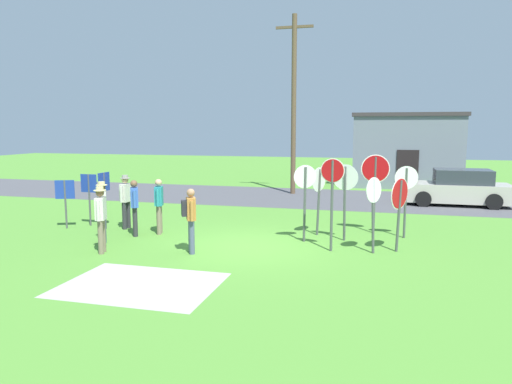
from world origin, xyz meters
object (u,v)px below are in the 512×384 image
object	(u,v)px
stop_sign_rear_right	(319,189)
person_in_blue	(190,216)
stop_sign_low_front	(345,189)
person_with_sunhat	(159,203)
person_in_teal	(135,205)
person_in_dark_shirt	(101,216)
person_holding_notes	(103,208)
info_panel_rightmost	(89,190)
stop_sign_leaning_left	(406,190)
stop_sign_nearest	(305,191)
utility_pole	(294,102)
stop_sign_leaning_right	(375,179)
stop_sign_tallest	(373,202)
person_near_signs	(126,199)
parked_car_on_street	(457,189)
stop_sign_far_back	(332,190)
info_panel_middle	(104,190)
stop_sign_center_cluster	(399,201)
info_panel_leftmost	(65,195)

from	to	relation	value
stop_sign_rear_right	person_in_blue	bearing A→B (deg)	-135.18
stop_sign_low_front	person_with_sunhat	distance (m)	5.61
person_in_teal	person_in_dark_shirt	size ratio (longest dim) A/B	0.97
person_holding_notes	person_in_blue	xyz separation A→B (m)	(2.85, -0.46, -0.00)
info_panel_rightmost	stop_sign_rear_right	bearing A→B (deg)	3.90
stop_sign_leaning_left	stop_sign_nearest	size ratio (longest dim) A/B	0.97
utility_pole	stop_sign_nearest	world-z (taller)	utility_pole
utility_pole	stop_sign_leaning_right	xyz separation A→B (m)	(4.00, -8.08, -2.79)
stop_sign_leaning_left	stop_sign_tallest	xyz separation A→B (m)	(-0.89, -1.99, -0.11)
person_in_teal	person_near_signs	distance (m)	1.16
parked_car_on_street	stop_sign_leaning_left	bearing A→B (deg)	-109.44
stop_sign_rear_right	person_in_dark_shirt	world-z (taller)	stop_sign_rear_right
person_in_dark_shirt	person_near_signs	bearing A→B (deg)	108.14
person_in_blue	person_in_dark_shirt	bearing A→B (deg)	-165.93
stop_sign_low_front	info_panel_rightmost	distance (m)	8.34
person_in_blue	stop_sign_leaning_right	bearing A→B (deg)	38.67
stop_sign_rear_right	stop_sign_leaning_right	size ratio (longest dim) A/B	0.85
utility_pole	person_near_signs	world-z (taller)	utility_pole
parked_car_on_street	stop_sign_leaning_left	distance (m)	7.36
person_near_signs	stop_sign_leaning_left	bearing A→B (deg)	6.24
stop_sign_leaning_right	person_near_signs	distance (m)	7.88
person_in_teal	person_in_dark_shirt	distance (m)	1.99
parked_car_on_street	person_in_blue	bearing A→B (deg)	-127.91
person_in_blue	person_in_teal	bearing A→B (deg)	149.22
parked_car_on_street	stop_sign_far_back	distance (m)	10.04
parked_car_on_street	stop_sign_rear_right	bearing A→B (deg)	-124.48
stop_sign_low_front	info_panel_rightmost	world-z (taller)	stop_sign_low_front
stop_sign_nearest	stop_sign_leaning_right	distance (m)	2.54
person_holding_notes	info_panel_middle	xyz separation A→B (m)	(-0.98, 1.64, 0.27)
person_holding_notes	person_in_blue	bearing A→B (deg)	-9.23
stop_sign_center_cluster	info_panel_leftmost	bearing A→B (deg)	178.35
person_in_teal	stop_sign_center_cluster	bearing A→B (deg)	0.73
utility_pole	stop_sign_tallest	distance (m)	11.67
stop_sign_nearest	info_panel_leftmost	size ratio (longest dim) A/B	1.40
utility_pole	stop_sign_center_cluster	distance (m)	11.65
stop_sign_low_front	person_in_dark_shirt	size ratio (longest dim) A/B	1.27
stop_sign_leaning_left	person_in_blue	bearing A→B (deg)	-149.44
person_holding_notes	person_in_dark_shirt	bearing A→B (deg)	-59.32
stop_sign_nearest	person_in_blue	world-z (taller)	stop_sign_nearest
stop_sign_nearest	person_in_blue	bearing A→B (deg)	-143.46
person_in_dark_shirt	stop_sign_tallest	bearing A→B (deg)	14.73
person_with_sunhat	info_panel_middle	bearing A→B (deg)	173.64
stop_sign_low_front	info_panel_middle	bearing A→B (deg)	-177.83
stop_sign_far_back	person_in_dark_shirt	size ratio (longest dim) A/B	1.41
stop_sign_center_cluster	person_with_sunhat	size ratio (longest dim) A/B	1.16
info_panel_middle	stop_sign_tallest	bearing A→B (deg)	-5.98
stop_sign_leaning_right	info_panel_leftmost	bearing A→B (deg)	-169.21
parked_car_on_street	stop_sign_center_cluster	distance (m)	9.04
person_in_teal	utility_pole	bearing A→B (deg)	74.08
parked_car_on_street	utility_pole	bearing A→B (deg)	167.61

